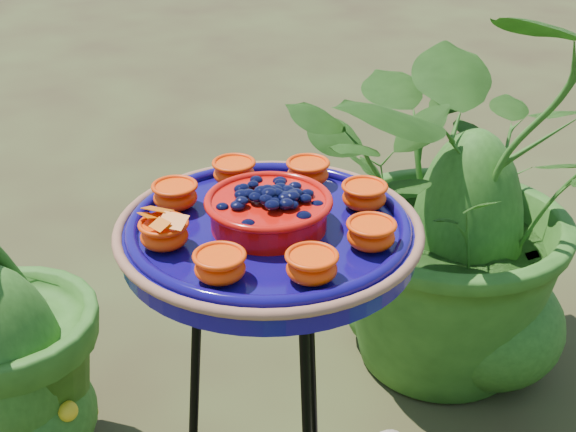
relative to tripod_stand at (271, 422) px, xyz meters
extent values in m
torus|color=black|center=(0.00, 0.00, 0.31)|extent=(0.30, 0.30, 0.01)
cylinder|color=black|center=(-0.05, 0.12, -0.09)|extent=(0.04, 0.08, 0.80)
cylinder|color=#0E0757|center=(0.00, 0.00, 0.34)|extent=(0.52, 0.52, 0.04)
torus|color=#8E6040|center=(0.00, 0.00, 0.35)|extent=(0.43, 0.43, 0.01)
torus|color=#0E0757|center=(0.00, 0.00, 0.36)|extent=(0.39, 0.39, 0.02)
cylinder|color=#C10E07|center=(0.00, 0.00, 0.37)|extent=(0.20, 0.20, 0.04)
torus|color=#C10E07|center=(0.00, 0.00, 0.39)|extent=(0.18, 0.18, 0.01)
ellipsoid|color=black|center=(0.00, 0.00, 0.40)|extent=(0.14, 0.14, 0.03)
ellipsoid|color=#EE3A02|center=(0.13, 0.07, 0.37)|extent=(0.06, 0.06, 0.03)
cylinder|color=#FF5305|center=(0.13, 0.07, 0.39)|extent=(0.06, 0.06, 0.01)
ellipsoid|color=#EE3A02|center=(0.04, 0.14, 0.37)|extent=(0.06, 0.06, 0.03)
cylinder|color=#FF5305|center=(0.04, 0.14, 0.39)|extent=(0.06, 0.06, 0.01)
ellipsoid|color=#EE3A02|center=(-0.07, 0.13, 0.37)|extent=(0.06, 0.06, 0.03)
cylinder|color=#FF5305|center=(-0.07, 0.13, 0.39)|extent=(0.06, 0.06, 0.01)
ellipsoid|color=#EE3A02|center=(-0.14, 0.04, 0.37)|extent=(0.06, 0.06, 0.03)
cylinder|color=#FF5305|center=(-0.14, 0.04, 0.39)|extent=(0.06, 0.06, 0.01)
ellipsoid|color=#EE3A02|center=(-0.13, -0.07, 0.37)|extent=(0.06, 0.06, 0.03)
cylinder|color=#FF5305|center=(-0.13, -0.07, 0.39)|extent=(0.06, 0.06, 0.01)
ellipsoid|color=#EE3A02|center=(-0.04, -0.14, 0.37)|extent=(0.06, 0.06, 0.03)
cylinder|color=#FF5305|center=(-0.04, -0.14, 0.39)|extent=(0.06, 0.06, 0.01)
ellipsoid|color=#EE3A02|center=(0.07, -0.13, 0.37)|extent=(0.06, 0.06, 0.03)
cylinder|color=#FF5305|center=(0.07, -0.13, 0.39)|extent=(0.06, 0.06, 0.01)
ellipsoid|color=#EE3A02|center=(0.14, -0.04, 0.37)|extent=(0.06, 0.06, 0.03)
cylinder|color=#FF5305|center=(0.14, -0.04, 0.39)|extent=(0.06, 0.06, 0.01)
cylinder|color=black|center=(-0.04, -0.14, 0.40)|extent=(0.02, 0.02, 0.00)
cube|color=orange|center=(-0.06, -0.14, 0.40)|extent=(0.04, 0.04, 0.01)
cube|color=orange|center=(-0.02, -0.14, 0.40)|extent=(0.04, 0.04, 0.01)
imported|color=#224A13|center=(-0.36, 0.87, 0.02)|extent=(1.19, 1.22, 1.02)
camera|label=1|loc=(0.79, -0.56, 0.89)|focal=50.00mm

